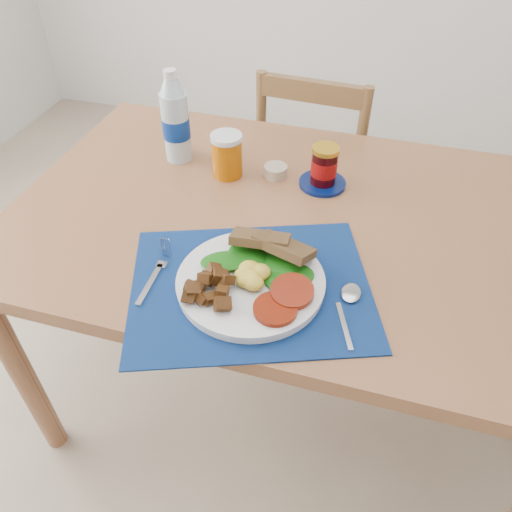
{
  "coord_description": "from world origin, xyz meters",
  "views": [
    {
      "loc": [
        0.19,
        -0.77,
        1.5
      ],
      "look_at": [
        -0.03,
        -0.03,
        0.8
      ],
      "focal_mm": 35.0,
      "sensor_mm": 36.0,
      "label": 1
    }
  ],
  "objects": [
    {
      "name": "table",
      "position": [
        0.0,
        0.2,
        0.67
      ],
      "size": [
        1.4,
        0.9,
        0.75
      ],
      "color": "brown",
      "rests_on": "ground"
    },
    {
      "name": "jam_on_saucer",
      "position": [
        0.05,
        0.35,
        0.8
      ],
      "size": [
        0.12,
        0.12,
        0.11
      ],
      "color": "#04124B",
      "rests_on": "table"
    },
    {
      "name": "water_bottle",
      "position": [
        -0.37,
        0.37,
        0.86
      ],
      "size": [
        0.08,
        0.08,
        0.26
      ],
      "color": "#ADBFCC",
      "rests_on": "table"
    },
    {
      "name": "spoon",
      "position": [
        0.18,
        -0.06,
        0.76
      ],
      "size": [
        0.05,
        0.17,
        0.01
      ],
      "rotation": [
        0.0,
        0.0,
        0.37
      ],
      "color": "#B2B5BA",
      "rests_on": "placemat"
    },
    {
      "name": "juice_glass",
      "position": [
        -0.21,
        0.33,
        0.81
      ],
      "size": [
        0.08,
        0.08,
        0.11
      ],
      "primitive_type": "cylinder",
      "color": "#AD5504",
      "rests_on": "table"
    },
    {
      "name": "ground",
      "position": [
        0.0,
        0.0,
        0.0
      ],
      "size": [
        4.0,
        4.0,
        0.0
      ],
      "primitive_type": "plane",
      "color": "gray",
      "rests_on": "ground"
    },
    {
      "name": "chair_far",
      "position": [
        -0.05,
        0.81,
        0.55
      ],
      "size": [
        0.42,
        0.4,
        1.07
      ],
      "rotation": [
        0.0,
        0.0,
        3.08
      ],
      "color": "#55371E",
      "rests_on": "ground"
    },
    {
      "name": "placemat",
      "position": [
        -0.03,
        -0.07,
        0.75
      ],
      "size": [
        0.6,
        0.54,
        0.0
      ],
      "primitive_type": "cube",
      "rotation": [
        0.0,
        0.0,
        0.36
      ],
      "color": "#040732",
      "rests_on": "table"
    },
    {
      "name": "ramekin",
      "position": [
        -0.08,
        0.36,
        0.77
      ],
      "size": [
        0.06,
        0.06,
        0.03
      ],
      "primitive_type": "cylinder",
      "color": "tan",
      "rests_on": "table"
    },
    {
      "name": "fork",
      "position": [
        -0.23,
        -0.08,
        0.76
      ],
      "size": [
        0.03,
        0.18,
        0.0
      ],
      "rotation": [
        0.0,
        0.0,
        0.04
      ],
      "color": "#B2B5BA",
      "rests_on": "placemat"
    },
    {
      "name": "breakfast_plate",
      "position": [
        -0.03,
        -0.07,
        0.78
      ],
      "size": [
        0.31,
        0.31,
        0.07
      ],
      "rotation": [
        0.0,
        0.0,
        -0.07
      ],
      "color": "silver",
      "rests_on": "placemat"
    }
  ]
}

